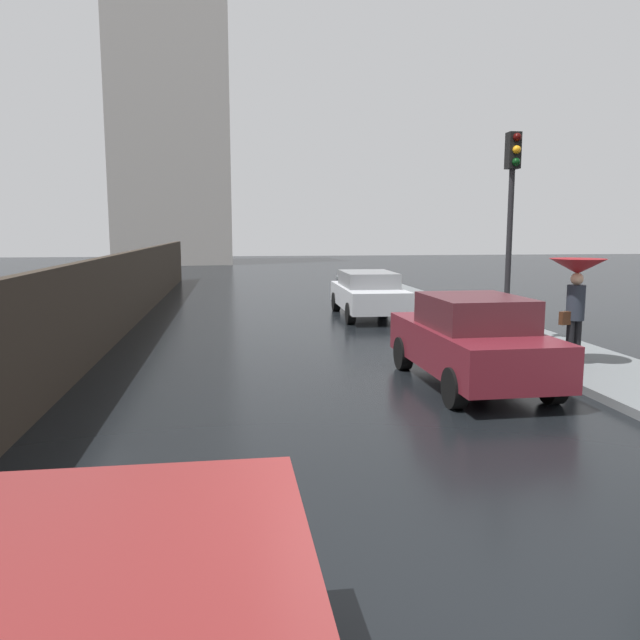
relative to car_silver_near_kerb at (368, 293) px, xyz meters
name	(u,v)px	position (x,y,z in m)	size (l,w,h in m)	color
car_silver_near_kerb	(368,293)	(0.00, 0.00, 0.00)	(1.84, 4.38, 1.36)	#B2B5BA
car_maroon_mid_road	(471,340)	(-0.07, -8.50, 0.05)	(1.82, 4.03, 1.53)	maroon
pedestrian_with_umbrella_near	(577,280)	(2.15, -7.83, 0.98)	(0.99, 0.99, 1.95)	black
traffic_light	(511,200)	(1.85, -5.61, 2.51)	(0.26, 0.39, 4.48)	black
distant_tower	(167,117)	(-8.77, 32.03, 10.37)	(9.42, 8.37, 27.50)	#9E9993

